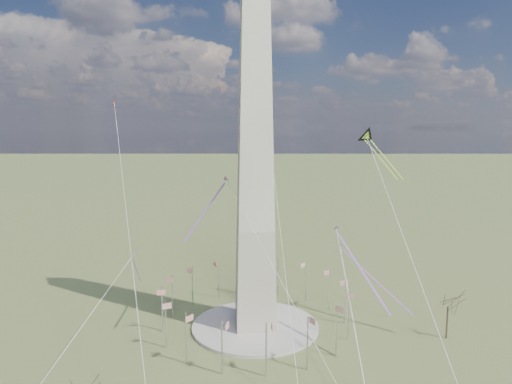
{
  "coord_description": "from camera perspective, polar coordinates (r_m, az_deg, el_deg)",
  "views": [
    {
      "loc": [
        -11.65,
        -122.7,
        56.4
      ],
      "look_at": [
        0.21,
        0.0,
        39.03
      ],
      "focal_mm": 32.0,
      "sensor_mm": 36.0,
      "label": 1
    }
  ],
  "objects": [
    {
      "name": "ground",
      "position": [
        135.54,
        -0.09,
        -16.57
      ],
      "size": [
        2000.0,
        2000.0,
        0.0
      ],
      "primitive_type": "plane",
      "color": "#506532",
      "rests_on": "ground"
    },
    {
      "name": "plaza",
      "position": [
        135.38,
        -0.09,
        -16.41
      ],
      "size": [
        36.0,
        36.0,
        0.8
      ],
      "primitive_type": "cylinder",
      "color": "#AAA39B",
      "rests_on": "ground"
    },
    {
      "name": "washington_monument",
      "position": [
        123.54,
        -0.1,
        4.1
      ],
      "size": [
        15.56,
        15.56,
        100.0
      ],
      "color": "#B5B197",
      "rests_on": "plaza"
    },
    {
      "name": "flagpole_ring",
      "position": [
        132.68,
        -0.09,
        -13.71
      ],
      "size": [
        54.4,
        54.4,
        13.0
      ],
      "color": "silver",
      "rests_on": "ground"
    },
    {
      "name": "tree_near",
      "position": [
        135.7,
        22.89,
        -12.8
      ],
      "size": [
        7.72,
        7.72,
        13.5
      ],
      "color": "#493C2C",
      "rests_on": "ground"
    },
    {
      "name": "kite_delta_black",
      "position": [
        133.05,
        13.91,
        6.43
      ],
      "size": [
        8.95,
        16.59,
        13.53
      ],
      "rotation": [
        0.0,
        0.0,
        3.46
      ],
      "color": "black",
      "rests_on": "ground"
    },
    {
      "name": "kite_diamond_purple",
      "position": [
        126.85,
        -14.87,
        -7.76
      ],
      "size": [
        2.21,
        3.3,
        9.82
      ],
      "rotation": [
        0.0,
        0.0,
        2.49
      ],
      "color": "#471C7E",
      "rests_on": "ground"
    },
    {
      "name": "kite_streamer_left",
      "position": [
        122.02,
        11.96,
        -7.7
      ],
      "size": [
        8.44,
        23.89,
        16.85
      ],
      "rotation": [
        0.0,
        0.0,
        3.43
      ],
      "color": "red",
      "rests_on": "ground"
    },
    {
      "name": "kite_streamer_mid",
      "position": [
        125.21,
        -5.47,
        -0.99
      ],
      "size": [
        12.46,
        18.93,
        14.77
      ],
      "rotation": [
        0.0,
        0.0,
        2.58
      ],
      "color": "red",
      "rests_on": "ground"
    },
    {
      "name": "kite_streamer_right",
      "position": [
        138.15,
        13.28,
        -9.25
      ],
      "size": [
        17.36,
        18.92,
        16.67
      ],
      "rotation": [
        0.0,
        0.0,
        3.88
      ],
      "color": "red",
      "rests_on": "ground"
    },
    {
      "name": "kite_small_red",
      "position": [
        166.11,
        -17.33,
        10.74
      ],
      "size": [
        1.32,
        1.86,
        4.67
      ],
      "rotation": [
        0.0,
        0.0,
        2.91
      ],
      "color": "red",
      "rests_on": "ground"
    },
    {
      "name": "kite_small_white",
      "position": [
        171.13,
        1.18,
        11.37
      ],
      "size": [
        1.04,
        1.75,
        4.16
      ],
      "rotation": [
        0.0,
        0.0,
        2.82
      ],
      "color": "white",
      "rests_on": "ground"
    }
  ]
}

